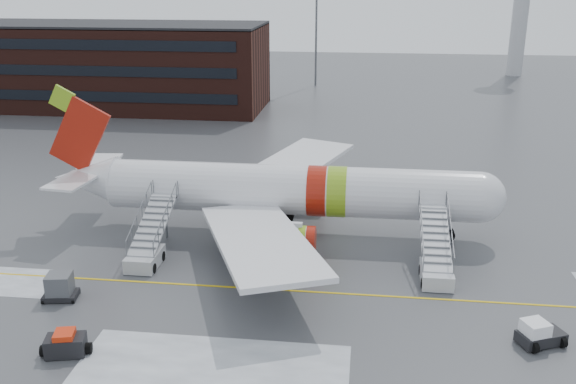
# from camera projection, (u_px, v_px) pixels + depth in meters

# --- Properties ---
(ground) EXTENTS (260.00, 260.00, 0.00)m
(ground) POSITION_uv_depth(u_px,v_px,m) (339.00, 286.00, 41.36)
(ground) COLOR #494C4F
(ground) RESTS_ON ground
(airliner) EXTENTS (35.03, 32.97, 11.18)m
(airliner) POSITION_uv_depth(u_px,v_px,m) (279.00, 190.00, 48.99)
(airliner) COLOR white
(airliner) RESTS_ON ground
(airstair_fwd) EXTENTS (2.05, 7.70, 3.48)m
(airstair_fwd) POSITION_uv_depth(u_px,v_px,m) (436.00, 262.00, 42.29)
(airstair_fwd) COLOR #B9BBC0
(airstair_fwd) RESTS_ON ground
(airstair_aft) EXTENTS (2.05, 7.70, 3.48)m
(airstair_aft) POSITION_uv_depth(u_px,v_px,m) (148.00, 247.00, 44.59)
(airstair_aft) COLOR #A9ABB0
(airstair_aft) RESTS_ON ground
(pushback_tug) EXTENTS (2.83, 2.56, 1.43)m
(pushback_tug) POSITION_uv_depth(u_px,v_px,m) (539.00, 334.00, 34.69)
(pushback_tug) COLOR black
(pushback_tug) RESTS_ON ground
(uld_container) EXTENTS (2.23, 1.78, 1.65)m
(uld_container) POSITION_uv_depth(u_px,v_px,m) (60.00, 287.00, 39.54)
(uld_container) COLOR black
(uld_container) RESTS_ON ground
(baggage_tractor) EXTENTS (2.75, 1.65, 1.37)m
(baggage_tractor) POSITION_uv_depth(u_px,v_px,m) (66.00, 345.00, 33.76)
(baggage_tractor) COLOR black
(baggage_tractor) RESTS_ON ground
(terminal_building) EXTENTS (62.00, 16.11, 12.30)m
(terminal_building) POSITION_uv_depth(u_px,v_px,m) (58.00, 64.00, 96.24)
(terminal_building) COLOR #3F1E16
(terminal_building) RESTS_ON ground
(light_mast_far_n) EXTENTS (1.20, 1.20, 24.25)m
(light_mast_far_n) POSITION_uv_depth(u_px,v_px,m) (317.00, 6.00, 111.08)
(light_mast_far_n) COLOR #595B60
(light_mast_far_n) RESTS_ON ground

